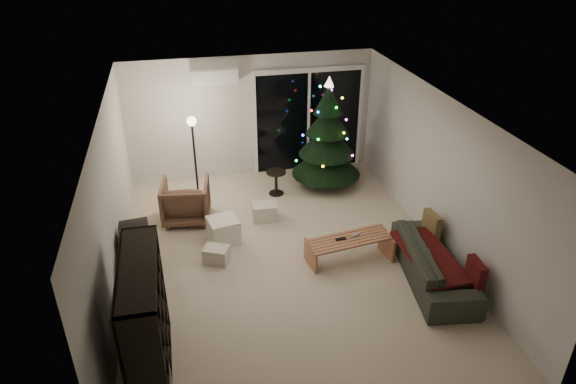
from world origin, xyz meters
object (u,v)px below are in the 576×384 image
Objects in this scene: sofa at (434,263)px; christmas_tree at (327,133)px; bookshelf at (128,325)px; armchair at (186,201)px; coffee_table at (349,249)px; media_cabinet at (138,262)px.

christmas_tree is (-0.69, 3.35, 0.82)m from sofa.
bookshelf reaches higher than armchair.
armchair is 0.63× the size of coffee_table.
media_cabinet reaches higher than coffee_table.
bookshelf is 0.71× the size of christmas_tree.
media_cabinet is at bearing 87.30° from sofa.
sofa is at bearing -78.30° from christmas_tree.
christmas_tree reaches higher than media_cabinet.
bookshelf is 1.29× the size of media_cabinet.
media_cabinet is at bearing 73.63° from armchair.
armchair reaches higher than sofa.
armchair is at bearing 59.72° from media_cabinet.
christmas_tree is at bearing 65.34° from bookshelf.
sofa is (4.30, 0.94, -0.50)m from bookshelf.
armchair is 3.03m from christmas_tree.
sofa reaches higher than coffee_table.
armchair reaches higher than coffee_table.
bookshelf is 1.90× the size of armchair.
coffee_table is 0.59× the size of christmas_tree.
media_cabinet is at bearing -145.40° from christmas_tree.
sofa is 0.91× the size of christmas_tree.
bookshelf reaches higher than coffee_table.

